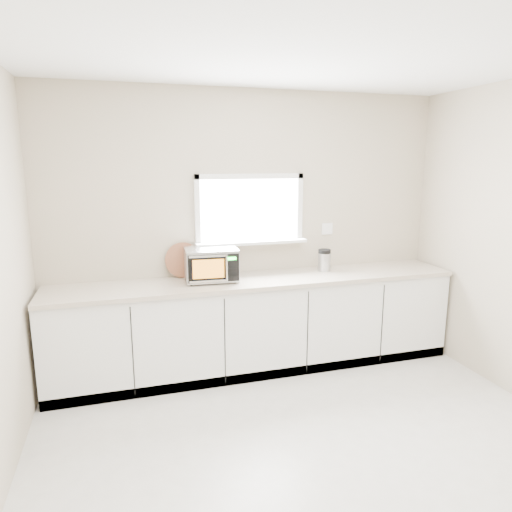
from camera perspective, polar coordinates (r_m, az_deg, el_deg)
name	(u,v)px	position (r m, az deg, el deg)	size (l,w,h in m)	color
ground	(333,477)	(3.34, 9.63, -25.62)	(4.00, 4.00, 0.00)	beige
back_wall	(249,228)	(4.57, -0.82, 3.52)	(4.00, 0.17, 2.70)	#AFA58B
cabinets	(258,325)	(4.53, 0.24, -8.65)	(3.92, 0.60, 0.88)	white
countertop	(258,280)	(4.38, 0.28, -3.04)	(3.92, 0.64, 0.04)	beige
microwave	(211,264)	(4.27, -5.62, -0.97)	(0.50, 0.43, 0.31)	black
knife_block	(218,268)	(4.23, -4.74, -1.44)	(0.17, 0.24, 0.32)	#4F2C1C
cutting_board	(183,260)	(4.43, -9.12, -0.49)	(0.34, 0.34, 0.02)	brown
coffee_grinder	(324,260)	(4.70, 8.53, -0.50)	(0.15, 0.15, 0.23)	#ABADB3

